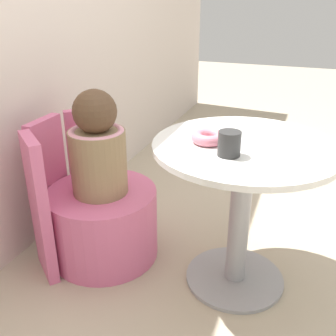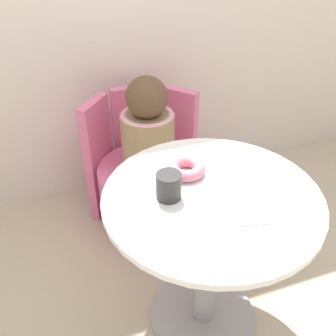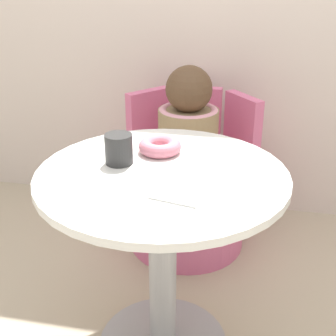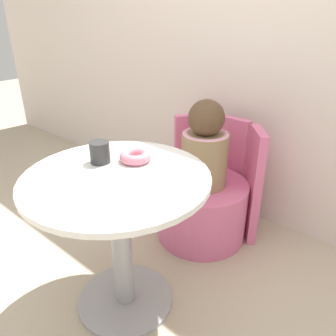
{
  "view_description": "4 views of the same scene",
  "coord_description": "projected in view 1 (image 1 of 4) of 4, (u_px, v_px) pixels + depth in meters",
  "views": [
    {
      "loc": [
        -1.52,
        -0.22,
        1.25
      ],
      "look_at": [
        -0.11,
        0.32,
        0.57
      ],
      "focal_mm": 42.0,
      "sensor_mm": 36.0,
      "label": 1
    },
    {
      "loc": [
        -0.51,
        -0.93,
        1.54
      ],
      "look_at": [
        -0.05,
        0.4,
        0.55
      ],
      "focal_mm": 42.0,
      "sensor_mm": 36.0,
      "label": 2
    },
    {
      "loc": [
        0.25,
        -1.22,
        1.29
      ],
      "look_at": [
        -0.06,
        0.3,
        0.57
      ],
      "focal_mm": 50.0,
      "sensor_mm": 36.0,
      "label": 3
    },
    {
      "loc": [
        0.89,
        -0.74,
        1.28
      ],
      "look_at": [
        -0.03,
        0.35,
        0.59
      ],
      "focal_mm": 35.0,
      "sensor_mm": 36.0,
      "label": 4
    }
  ],
  "objects": [
    {
      "name": "tub_chair",
      "position": [
        104.0,
        223.0,
        1.99
      ],
      "size": [
        0.54,
        0.54,
        0.36
      ],
      "color": "#DB6693",
      "rests_on": "ground_plane"
    },
    {
      "name": "back_wall",
      "position": [
        6.0,
        4.0,
        1.75
      ],
      "size": [
        6.0,
        0.06,
        2.4
      ],
      "color": "silver",
      "rests_on": "ground_plane"
    },
    {
      "name": "round_table",
      "position": [
        242.0,
        187.0,
        1.67
      ],
      "size": [
        0.76,
        0.76,
        0.69
      ],
      "color": "#99999E",
      "rests_on": "ground_plane"
    },
    {
      "name": "booth_backrest",
      "position": [
        62.0,
        187.0,
        1.99
      ],
      "size": [
        0.64,
        0.23,
        0.69
      ],
      "color": "#DB6693",
      "rests_on": "ground_plane"
    },
    {
      "name": "paper_napkin",
      "position": [
        278.0,
        140.0,
        1.62
      ],
      "size": [
        0.16,
        0.16,
        0.01
      ],
      "color": "white",
      "rests_on": "round_table"
    },
    {
      "name": "child_figure",
      "position": [
        98.0,
        148.0,
        1.82
      ],
      "size": [
        0.26,
        0.26,
        0.5
      ],
      "color": "#937A56",
      "rests_on": "tub_chair"
    },
    {
      "name": "ground_plane",
      "position": [
        237.0,
        277.0,
        1.89
      ],
      "size": [
        12.0,
        12.0,
        0.0
      ],
      "primitive_type": "plane",
      "color": "#B7A88E"
    },
    {
      "name": "donut",
      "position": [
        208.0,
        137.0,
        1.59
      ],
      "size": [
        0.14,
        0.14,
        0.04
      ],
      "color": "pink",
      "rests_on": "round_table"
    },
    {
      "name": "cup",
      "position": [
        229.0,
        144.0,
        1.46
      ],
      "size": [
        0.09,
        0.09,
        0.09
      ],
      "color": "#2D2D2D",
      "rests_on": "round_table"
    }
  ]
}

